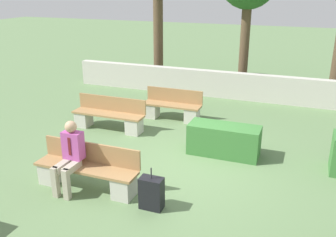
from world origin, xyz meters
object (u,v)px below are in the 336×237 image
object	(u,v)px
bench_front	(87,172)
bench_right_side	(109,117)
bench_left_side	(172,108)
person_seated_man	(70,153)
suitcase	(152,193)

from	to	relation	value
bench_front	bench_right_side	xyz separation A→B (m)	(-1.16, 2.89, -0.00)
bench_front	bench_left_side	bearing A→B (deg)	87.94
bench_left_side	bench_right_side	bearing A→B (deg)	-135.26
bench_right_side	person_seated_man	size ratio (longest dim) A/B	1.48
bench_front	bench_right_side	size ratio (longest dim) A/B	1.03
person_seated_man	bench_front	bearing A→B (deg)	28.98
bench_right_side	suitcase	size ratio (longest dim) A/B	2.55
bench_left_side	suitcase	xyz separation A→B (m)	(1.27, -4.43, -0.03)
bench_left_side	suitcase	bearing A→B (deg)	-75.04
bench_left_side	suitcase	world-z (taller)	bench_left_side
bench_front	bench_left_side	size ratio (longest dim) A/B	1.22
bench_left_side	person_seated_man	size ratio (longest dim) A/B	1.25
bench_right_side	suitcase	bearing A→B (deg)	-55.36
bench_right_side	person_seated_man	xyz separation A→B (m)	(0.91, -3.03, 0.42)
bench_left_side	bench_right_side	world-z (taller)	same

